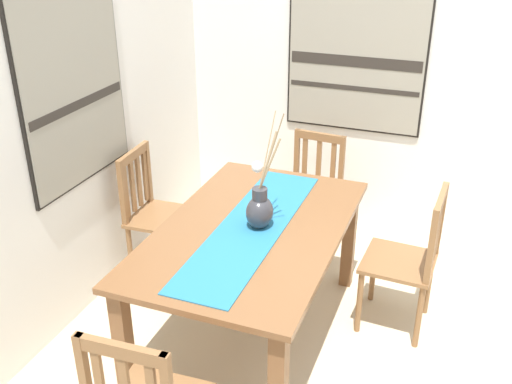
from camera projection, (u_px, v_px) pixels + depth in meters
The scene contains 11 objects.
ground_plane at pixel (352, 383), 3.32m from camera, with size 6.40×6.40×0.03m, color beige.
wall_back at pixel (43, 114), 3.31m from camera, with size 6.40×0.12×2.70m, color silver.
wall_side at pixel (421, 67), 4.28m from camera, with size 0.12×6.40×2.70m, color silver.
dining_table at pixel (252, 244), 3.40m from camera, with size 1.65×1.00×0.76m.
table_runner at pixel (252, 227), 3.35m from camera, with size 1.51×0.36×0.01m, color #236B93.
centerpiece_vase at pixel (260, 208), 3.30m from camera, with size 0.25×0.23×0.71m.
chair_0 at pixel (410, 258), 3.55m from camera, with size 0.44×0.44×0.94m.
chair_2 at pixel (155, 211), 4.11m from camera, with size 0.44×0.44×0.93m.
chair_3 at pixel (311, 191), 4.45m from camera, with size 0.45×0.45×0.88m.
painting_on_back_wall at pixel (73, 85), 3.42m from camera, with size 0.92×0.05×1.20m.
painting_on_side_wall at pixel (356, 63), 4.38m from camera, with size 0.05×1.04×1.03m.
Camera 1 is at (-2.53, -0.39, 2.41)m, focal length 41.39 mm.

